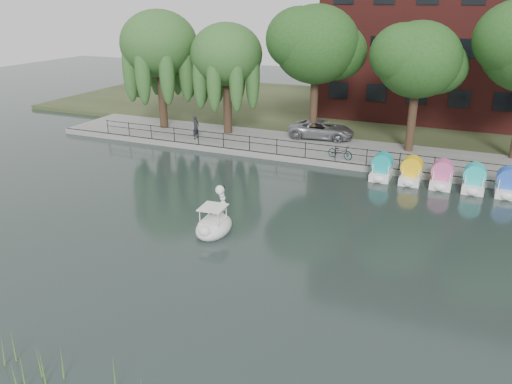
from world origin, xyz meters
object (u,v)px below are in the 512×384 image
Objects in this scene: minivan at (321,128)px; bicycle at (340,151)px; pedestrian at (196,126)px; swan_boat at (214,223)px.

minivan is 3.18× the size of bicycle.
bicycle is 0.87× the size of pedestrian.
pedestrian is 0.78× the size of swan_boat.
minivan is 9.26m from pedestrian.
swan_boat reaches higher than minivan.
swan_boat is (-0.17, -16.59, -0.72)m from minivan.
minivan is 16.61m from swan_boat.
swan_boat is at bearing -144.14° from pedestrian.
swan_boat is (8.27, -12.78, -0.95)m from pedestrian.
swan_boat is at bearing 172.96° from minivan.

